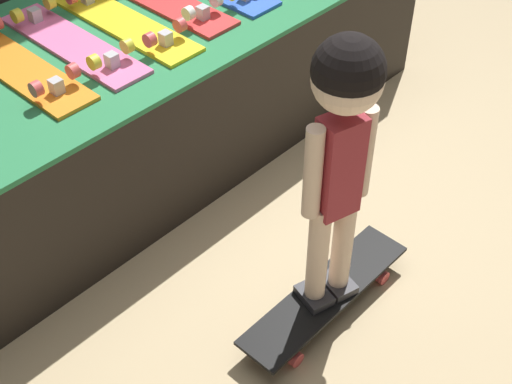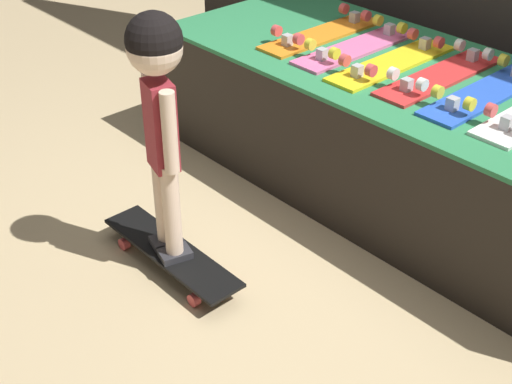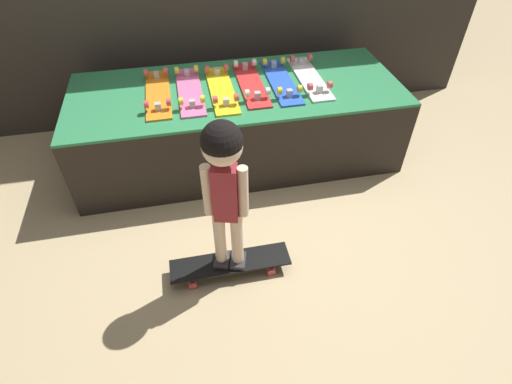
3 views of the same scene
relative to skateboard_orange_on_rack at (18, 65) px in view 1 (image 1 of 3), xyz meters
The scene contains 7 objects.
ground_plane 1.07m from the skateboard_orange_on_rack, 48.48° to the right, with size 16.00×16.00×0.00m, color tan.
display_rack 0.66m from the skateboard_orange_on_rack, ahead, with size 2.46×0.98×0.61m.
skateboard_orange_on_rack is the anchor object (origin of this frame).
skateboard_pink_on_rack 0.23m from the skateboard_orange_on_rack, ahead, with size 0.18×0.72×0.09m.
skateboard_yellow_on_rack 0.46m from the skateboard_orange_on_rack, ahead, with size 0.18×0.72×0.09m.
skateboard_on_floor 1.35m from the skateboard_orange_on_rack, 75.12° to the right, with size 0.73×0.18×0.09m.
child 1.24m from the skateboard_orange_on_rack, 75.12° to the right, with size 0.23×0.20×0.99m.
Camera 1 is at (-1.57, -1.45, 1.99)m, focal length 50.00 mm.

